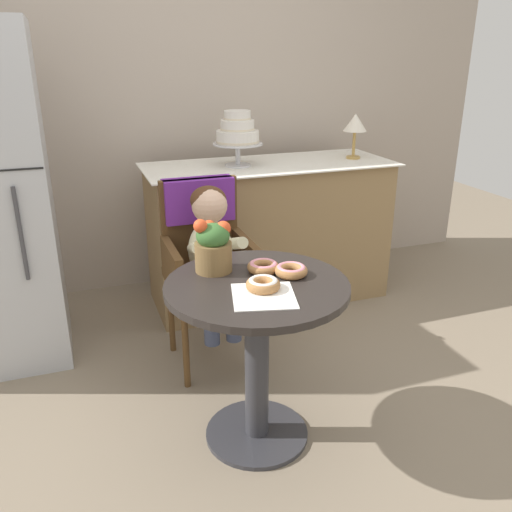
# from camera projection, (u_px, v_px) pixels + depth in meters

# --- Properties ---
(ground_plane) EXTENTS (8.00, 8.00, 0.00)m
(ground_plane) POSITION_uv_depth(u_px,v_px,m) (257.00, 434.00, 2.31)
(ground_plane) COLOR gray
(back_wall) EXTENTS (4.80, 0.10, 2.70)m
(back_wall) POSITION_uv_depth(u_px,v_px,m) (161.00, 85.00, 3.44)
(back_wall) COLOR #B2A393
(back_wall) RESTS_ON ground
(cafe_table) EXTENTS (0.72, 0.72, 0.72)m
(cafe_table) POSITION_uv_depth(u_px,v_px,m) (257.00, 331.00, 2.12)
(cafe_table) COLOR #282321
(cafe_table) RESTS_ON ground
(wicker_chair) EXTENTS (0.42, 0.45, 0.95)m
(wicker_chair) POSITION_uv_depth(u_px,v_px,m) (204.00, 243.00, 2.71)
(wicker_chair) COLOR brown
(wicker_chair) RESTS_ON ground
(seated_child) EXTENTS (0.27, 0.32, 0.73)m
(seated_child) POSITION_uv_depth(u_px,v_px,m) (212.00, 246.00, 2.56)
(seated_child) COLOR beige
(seated_child) RESTS_ON ground
(paper_napkin) EXTENTS (0.28, 0.28, 0.00)m
(paper_napkin) POSITION_uv_depth(u_px,v_px,m) (264.00, 296.00, 1.93)
(paper_napkin) COLOR white
(paper_napkin) RESTS_ON cafe_table
(donut_front) EXTENTS (0.13, 0.13, 0.04)m
(donut_front) POSITION_uv_depth(u_px,v_px,m) (264.00, 284.00, 1.98)
(donut_front) COLOR #AD7542
(donut_front) RESTS_ON cafe_table
(donut_mid) EXTENTS (0.13, 0.13, 0.04)m
(donut_mid) POSITION_uv_depth(u_px,v_px,m) (263.00, 266.00, 2.14)
(donut_mid) COLOR #AD7542
(donut_mid) RESTS_ON cafe_table
(donut_side) EXTENTS (0.13, 0.13, 0.04)m
(donut_side) POSITION_uv_depth(u_px,v_px,m) (291.00, 270.00, 2.11)
(donut_side) COLOR #AD7542
(donut_side) RESTS_ON cafe_table
(flower_vase) EXTENTS (0.15, 0.15, 0.23)m
(flower_vase) POSITION_uv_depth(u_px,v_px,m) (213.00, 246.00, 2.12)
(flower_vase) COLOR brown
(flower_vase) RESTS_ON cafe_table
(display_counter) EXTENTS (1.56, 0.62, 0.90)m
(display_counter) POSITION_uv_depth(u_px,v_px,m) (269.00, 232.00, 3.46)
(display_counter) COLOR #93754C
(display_counter) RESTS_ON ground
(tiered_cake_stand) EXTENTS (0.30, 0.30, 0.33)m
(tiered_cake_stand) POSITION_uv_depth(u_px,v_px,m) (238.00, 133.00, 3.16)
(tiered_cake_stand) COLOR silver
(tiered_cake_stand) RESTS_ON display_counter
(table_lamp) EXTENTS (0.15, 0.15, 0.28)m
(table_lamp) POSITION_uv_depth(u_px,v_px,m) (355.00, 124.00, 3.38)
(table_lamp) COLOR #B28C47
(table_lamp) RESTS_ON display_counter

